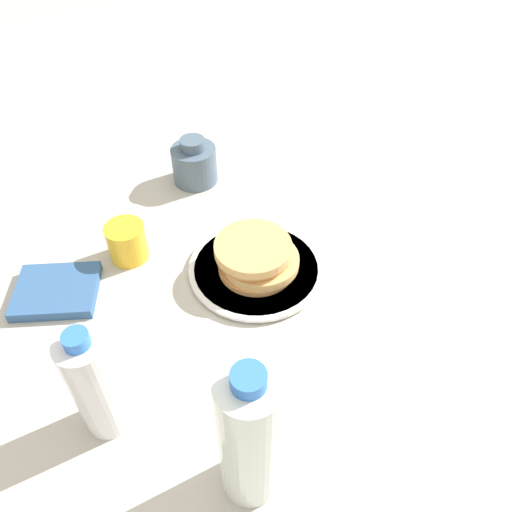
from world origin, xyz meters
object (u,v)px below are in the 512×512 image
object	(u,v)px
plate	(256,268)
water_bottle_near	(96,384)
pancake_stack	(256,256)
cream_jug	(195,163)
juice_glass	(127,242)
water_bottle_mid	(250,437)

from	to	relation	value
plate	water_bottle_near	xyz separation A→B (m)	(-0.32, -0.17, 0.09)
plate	pancake_stack	size ratio (longest dim) A/B	1.62
pancake_stack	cream_jug	distance (m)	0.32
juice_glass	pancake_stack	bearing A→B (deg)	-36.49
plate	water_bottle_near	distance (m)	0.37
water_bottle_near	water_bottle_mid	size ratio (longest dim) A/B	0.79
pancake_stack	water_bottle_mid	xyz separation A→B (m)	(-0.18, -0.33, 0.08)
pancake_stack	water_bottle_mid	distance (m)	0.39
plate	water_bottle_mid	distance (m)	0.40
cream_jug	water_bottle_mid	world-z (taller)	water_bottle_mid
pancake_stack	water_bottle_mid	size ratio (longest dim) A/B	0.60
juice_glass	water_bottle_near	xyz separation A→B (m)	(-0.12, -0.31, 0.06)
cream_jug	water_bottle_mid	size ratio (longest dim) A/B	0.41
water_bottle_near	juice_glass	bearing A→B (deg)	68.40
plate	cream_jug	xyz separation A→B (m)	(0.01, 0.31, 0.04)
pancake_stack	water_bottle_near	size ratio (longest dim) A/B	0.75
plate	juice_glass	distance (m)	0.25
water_bottle_near	water_bottle_mid	bearing A→B (deg)	-49.35
plate	cream_jug	bearing A→B (deg)	88.74
juice_glass	cream_jug	size ratio (longest dim) A/B	0.70
juice_glass	water_bottle_mid	distance (m)	0.49
pancake_stack	water_bottle_near	bearing A→B (deg)	-152.68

